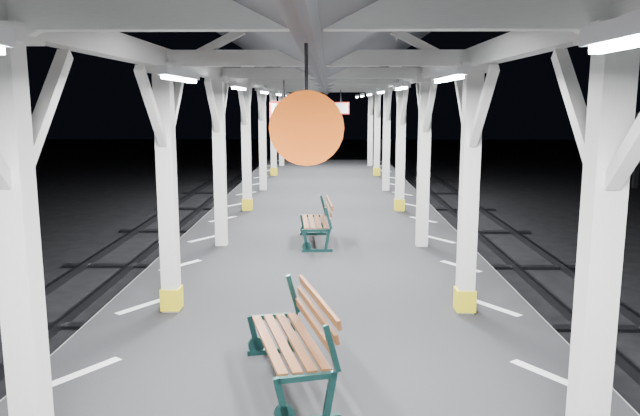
{
  "coord_description": "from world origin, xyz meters",
  "views": [
    {
      "loc": [
        0.15,
        -6.17,
        3.82
      ],
      "look_at": [
        0.01,
        3.4,
        2.2
      ],
      "focal_mm": 35.0,
      "sensor_mm": 36.0,
      "label": 1
    }
  ],
  "objects": [
    {
      "name": "hazard_stripes_right",
      "position": [
        2.45,
        0.0,
        1.0
      ],
      "size": [
        1.0,
        48.0,
        0.01
      ],
      "primitive_type": "cube",
      "color": "silver",
      "rests_on": "platform"
    },
    {
      "name": "canopy",
      "position": [
        0.0,
        -0.01,
        4.56
      ],
      "size": [
        5.4,
        49.0,
        4.65
      ],
      "color": "silver",
      "rests_on": "platform"
    },
    {
      "name": "hazard_stripes_left",
      "position": [
        -2.45,
        0.0,
        1.0
      ],
      "size": [
        1.0,
        48.0,
        0.01
      ],
      "primitive_type": "cube",
      "color": "silver",
      "rests_on": "platform"
    },
    {
      "name": "bench_near",
      "position": [
        -0.16,
        -0.22,
        1.49
      ],
      "size": [
        1.05,
        1.8,
        0.92
      ],
      "rotation": [
        0.0,
        0.0,
        0.27
      ],
      "color": "black",
      "rests_on": "platform"
    },
    {
      "name": "bench_mid",
      "position": [
        -0.04,
        6.22,
        1.47
      ],
      "size": [
        0.72,
        1.66,
        0.88
      ],
      "rotation": [
        0.0,
        0.0,
        0.07
      ],
      "color": "black",
      "rests_on": "platform"
    }
  ]
}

